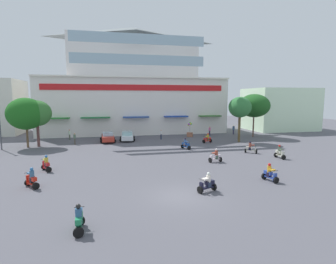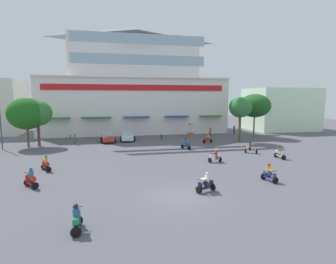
{
  "view_description": "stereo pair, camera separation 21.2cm",
  "coord_description": "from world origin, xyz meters",
  "px_view_note": "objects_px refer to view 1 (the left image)",
  "views": [
    {
      "loc": [
        -4.58,
        -16.84,
        6.69
      ],
      "look_at": [
        2.39,
        15.24,
        2.46
      ],
      "focal_mm": 28.21,
      "sensor_mm": 36.0,
      "label": 1
    },
    {
      "loc": [
        -4.37,
        -16.88,
        6.69
      ],
      "look_at": [
        2.39,
        15.24,
        2.46
      ],
      "focal_mm": 28.21,
      "sensor_mm": 36.0,
      "label": 2
    }
  ],
  "objects_px": {
    "pedestrian_3": "(161,134)",
    "pedestrian_4": "(234,129)",
    "scooter_rider_7": "(216,157)",
    "pedestrian_0": "(70,134)",
    "plaza_tree_1": "(254,106)",
    "scooter_rider_4": "(207,139)",
    "scooter_rider_8": "(186,144)",
    "pedestrian_1": "(210,130)",
    "scooter_rider_0": "(79,220)",
    "scooter_rider_5": "(46,164)",
    "scooter_rider_1": "(280,153)",
    "scooter_rider_2": "(207,184)",
    "plaza_tree_2": "(26,114)",
    "plaza_tree_0": "(37,113)",
    "parked_car_0": "(108,137)",
    "scooter_rider_6": "(270,174)",
    "scooter_rider_3": "(32,179)",
    "scooter_rider_9": "(251,148)",
    "parked_car_1": "(127,136)",
    "pedestrian_2": "(75,138)",
    "plaza_tree_3": "(240,107)",
    "balloon_vendor_cart": "(190,131)"
  },
  "relations": [
    {
      "from": "pedestrian_2",
      "to": "pedestrian_4",
      "type": "relative_size",
      "value": 1.0
    },
    {
      "from": "scooter_rider_0",
      "to": "scooter_rider_3",
      "type": "distance_m",
      "value": 8.71
    },
    {
      "from": "scooter_rider_1",
      "to": "scooter_rider_2",
      "type": "xyz_separation_m",
      "value": [
        -11.7,
        -8.34,
        -0.04
      ]
    },
    {
      "from": "parked_car_1",
      "to": "pedestrian_3",
      "type": "distance_m",
      "value": 5.48
    },
    {
      "from": "scooter_rider_5",
      "to": "scooter_rider_2",
      "type": "bearing_deg",
      "value": -33.34
    },
    {
      "from": "parked_car_1",
      "to": "scooter_rider_9",
      "type": "distance_m",
      "value": 19.01
    },
    {
      "from": "parked_car_1",
      "to": "pedestrian_1",
      "type": "xyz_separation_m",
      "value": [
        14.83,
        2.8,
        0.17
      ]
    },
    {
      "from": "parked_car_0",
      "to": "scooter_rider_4",
      "type": "relative_size",
      "value": 2.85
    },
    {
      "from": "plaza_tree_1",
      "to": "scooter_rider_4",
      "type": "height_order",
      "value": "plaza_tree_1"
    },
    {
      "from": "scooter_rider_1",
      "to": "scooter_rider_7",
      "type": "height_order",
      "value": "scooter_rider_1"
    },
    {
      "from": "scooter_rider_3",
      "to": "pedestrian_3",
      "type": "relative_size",
      "value": 1.0
    },
    {
      "from": "plaza_tree_2",
      "to": "plaza_tree_0",
      "type": "bearing_deg",
      "value": 17.17
    },
    {
      "from": "scooter_rider_5",
      "to": "pedestrian_2",
      "type": "distance_m",
      "value": 14.12
    },
    {
      "from": "pedestrian_1",
      "to": "scooter_rider_3",
      "type": "bearing_deg",
      "value": -134.66
    },
    {
      "from": "scooter_rider_8",
      "to": "pedestrian_1",
      "type": "bearing_deg",
      "value": 55.64
    },
    {
      "from": "plaza_tree_2",
      "to": "pedestrian_4",
      "type": "relative_size",
      "value": 3.99
    },
    {
      "from": "parked_car_1",
      "to": "balloon_vendor_cart",
      "type": "relative_size",
      "value": 1.6
    },
    {
      "from": "plaza_tree_3",
      "to": "scooter_rider_6",
      "type": "height_order",
      "value": "plaza_tree_3"
    },
    {
      "from": "scooter_rider_3",
      "to": "pedestrian_4",
      "type": "xyz_separation_m",
      "value": [
        28.1,
        23.99,
        0.29
      ]
    },
    {
      "from": "parked_car_0",
      "to": "scooter_rider_9",
      "type": "bearing_deg",
      "value": -35.4
    },
    {
      "from": "scooter_rider_3",
      "to": "scooter_rider_9",
      "type": "height_order",
      "value": "scooter_rider_3"
    },
    {
      "from": "scooter_rider_4",
      "to": "scooter_rider_8",
      "type": "distance_m",
      "value": 6.1
    },
    {
      "from": "scooter_rider_6",
      "to": "pedestrian_1",
      "type": "bearing_deg",
      "value": 79.42
    },
    {
      "from": "pedestrian_3",
      "to": "pedestrian_4",
      "type": "height_order",
      "value": "pedestrian_4"
    },
    {
      "from": "scooter_rider_2",
      "to": "scooter_rider_8",
      "type": "relative_size",
      "value": 1.01
    },
    {
      "from": "scooter_rider_5",
      "to": "scooter_rider_9",
      "type": "bearing_deg",
      "value": 8.48
    },
    {
      "from": "plaza_tree_2",
      "to": "parked_car_1",
      "type": "height_order",
      "value": "plaza_tree_2"
    },
    {
      "from": "scooter_rider_9",
      "to": "pedestrian_1",
      "type": "bearing_deg",
      "value": 87.66
    },
    {
      "from": "pedestrian_0",
      "to": "pedestrian_4",
      "type": "distance_m",
      "value": 28.74
    },
    {
      "from": "scooter_rider_5",
      "to": "scooter_rider_1",
      "type": "bearing_deg",
      "value": 0.16
    },
    {
      "from": "scooter_rider_7",
      "to": "pedestrian_0",
      "type": "height_order",
      "value": "pedestrian_0"
    },
    {
      "from": "plaza_tree_2",
      "to": "parked_car_0",
      "type": "xyz_separation_m",
      "value": [
        10.62,
        2.37,
        -3.83
      ]
    },
    {
      "from": "plaza_tree_2",
      "to": "scooter_rider_1",
      "type": "distance_m",
      "value": 32.55
    },
    {
      "from": "scooter_rider_4",
      "to": "pedestrian_0",
      "type": "bearing_deg",
      "value": 160.64
    },
    {
      "from": "parked_car_0",
      "to": "plaza_tree_3",
      "type": "bearing_deg",
      "value": -12.49
    },
    {
      "from": "plaza_tree_2",
      "to": "parked_car_1",
      "type": "distance_m",
      "value": 14.43
    },
    {
      "from": "scooter_rider_5",
      "to": "pedestrian_0",
      "type": "bearing_deg",
      "value": 91.89
    },
    {
      "from": "plaza_tree_1",
      "to": "scooter_rider_8",
      "type": "distance_m",
      "value": 17.28
    },
    {
      "from": "scooter_rider_0",
      "to": "pedestrian_2",
      "type": "distance_m",
      "value": 26.62
    },
    {
      "from": "parked_car_0",
      "to": "scooter_rider_5",
      "type": "relative_size",
      "value": 2.91
    },
    {
      "from": "parked_car_1",
      "to": "scooter_rider_1",
      "type": "bearing_deg",
      "value": -45.11
    },
    {
      "from": "scooter_rider_4",
      "to": "parked_car_1",
      "type": "bearing_deg",
      "value": 159.09
    },
    {
      "from": "scooter_rider_5",
      "to": "scooter_rider_8",
      "type": "distance_m",
      "value": 17.21
    },
    {
      "from": "scooter_rider_8",
      "to": "scooter_rider_0",
      "type": "bearing_deg",
      "value": -119.63
    },
    {
      "from": "plaza_tree_0",
      "to": "scooter_rider_7",
      "type": "bearing_deg",
      "value": -33.64
    },
    {
      "from": "scooter_rider_4",
      "to": "pedestrian_1",
      "type": "height_order",
      "value": "pedestrian_1"
    },
    {
      "from": "scooter_rider_2",
      "to": "scooter_rider_9",
      "type": "bearing_deg",
      "value": 49.27
    },
    {
      "from": "parked_car_0",
      "to": "pedestrian_2",
      "type": "height_order",
      "value": "pedestrian_2"
    },
    {
      "from": "scooter_rider_6",
      "to": "scooter_rider_7",
      "type": "xyz_separation_m",
      "value": [
        -1.82,
        6.96,
        -0.0
      ]
    },
    {
      "from": "parked_car_0",
      "to": "scooter_rider_0",
      "type": "bearing_deg",
      "value": -92.36
    }
  ]
}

